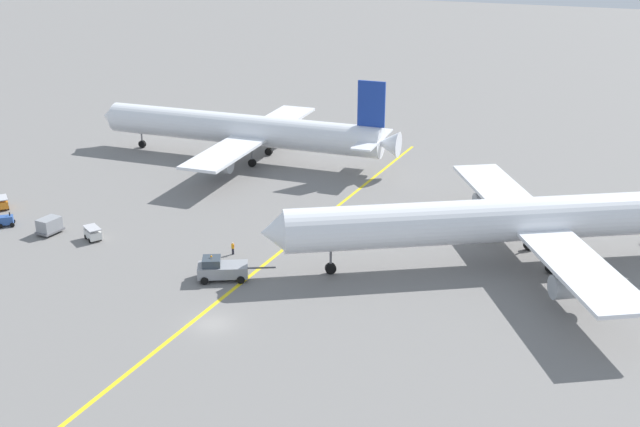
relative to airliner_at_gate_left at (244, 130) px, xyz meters
The scene contains 10 objects.
ground_plane 57.02m from the airliner_at_gate_left, 66.82° to the right, with size 600.00×600.00×0.00m, color slate.
taxiway_stripe 47.33m from the airliner_at_gate_left, 63.75° to the right, with size 0.50×120.00×0.01m, color yellow.
airliner_at_gate_left is the anchor object (origin of this frame).
airliner_being_pushed 55.19m from the airliner_at_gate_left, 27.84° to the right, with size 54.24×42.78×16.28m.
pushback_tug 46.43m from the airliner_at_gate_left, 66.81° to the right, with size 8.64×5.11×2.96m.
gse_baggage_cart_trailing 40.16m from the airliner_at_gate_left, 122.32° to the right, with size 3.07×3.01×1.71m.
gse_container_dolly_flat 39.98m from the airliner_at_gate_left, 103.11° to the right, with size 2.60×3.46×2.15m.
gse_gpu_cart_small 42.16m from the airliner_at_gate_left, 112.74° to the right, with size 2.64×2.54×1.90m.
gse_baggage_cart_near_cluster 38.70m from the airliner_at_gate_left, 93.82° to the right, with size 3.14×2.83×1.71m.
ground_crew_marshaller_foreground 39.64m from the airliner_at_gate_left, 65.65° to the right, with size 0.47×0.36×1.59m.
Camera 1 is at (36.44, -62.83, 39.96)m, focal length 44.62 mm.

